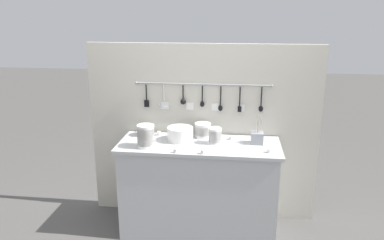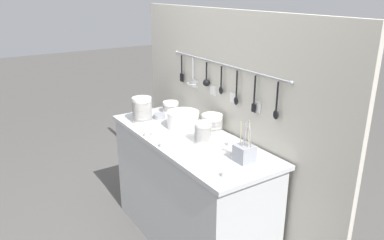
{
  "view_description": "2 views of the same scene",
  "coord_description": "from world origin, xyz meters",
  "px_view_note": "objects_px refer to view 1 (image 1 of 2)",
  "views": [
    {
      "loc": [
        0.33,
        -3.27,
        2.1
      ],
      "look_at": [
        -0.07,
        0.02,
        1.12
      ],
      "focal_mm": 35.0,
      "sensor_mm": 36.0,
      "label": 1
    },
    {
      "loc": [
        2.14,
        -1.37,
        1.94
      ],
      "look_at": [
        0.03,
        0.01,
        1.04
      ],
      "focal_mm": 35.0,
      "sensor_mm": 36.0,
      "label": 2
    }
  ],
  "objects_px": {
    "bowl_stack_short_front": "(144,131)",
    "bowl_stack_nested_right": "(146,136)",
    "cup_by_caddy": "(231,138)",
    "cup_back_left": "(176,151)",
    "cup_mid_row": "(159,133)",
    "bowl_stack_tall_left": "(203,130)",
    "bowl_stack_back_corner": "(215,136)",
    "steel_mixing_bowl": "(149,139)",
    "cup_front_right": "(269,151)",
    "plate_stack": "(180,134)",
    "cup_edge_far": "(179,149)",
    "cup_front_left": "(203,152)",
    "cutlery_caddy": "(257,137)"
  },
  "relations": [
    {
      "from": "steel_mixing_bowl",
      "to": "cup_front_left",
      "type": "height_order",
      "value": "steel_mixing_bowl"
    },
    {
      "from": "cutlery_caddy",
      "to": "cup_front_left",
      "type": "xyz_separation_m",
      "value": [
        -0.48,
        -0.32,
        -0.04
      ]
    },
    {
      "from": "cup_front_left",
      "to": "cup_front_right",
      "type": "height_order",
      "value": "same"
    },
    {
      "from": "steel_mixing_bowl",
      "to": "cup_front_right",
      "type": "distance_m",
      "value": 1.13
    },
    {
      "from": "cup_front_left",
      "to": "cup_edge_far",
      "type": "relative_size",
      "value": 1.0
    },
    {
      "from": "bowl_stack_nested_right",
      "to": "cup_by_caddy",
      "type": "height_order",
      "value": "bowl_stack_nested_right"
    },
    {
      "from": "bowl_stack_back_corner",
      "to": "cup_back_left",
      "type": "xyz_separation_m",
      "value": [
        -0.33,
        -0.28,
        -0.06
      ]
    },
    {
      "from": "bowl_stack_nested_right",
      "to": "steel_mixing_bowl",
      "type": "xyz_separation_m",
      "value": [
        -0.01,
        0.16,
        -0.08
      ]
    },
    {
      "from": "cutlery_caddy",
      "to": "cup_back_left",
      "type": "height_order",
      "value": "cutlery_caddy"
    },
    {
      "from": "plate_stack",
      "to": "cup_by_caddy",
      "type": "distance_m",
      "value": 0.49
    },
    {
      "from": "bowl_stack_nested_right",
      "to": "cup_back_left",
      "type": "distance_m",
      "value": 0.32
    },
    {
      "from": "steel_mixing_bowl",
      "to": "plate_stack",
      "type": "bearing_deg",
      "value": 9.8
    },
    {
      "from": "bowl_stack_short_front",
      "to": "cup_mid_row",
      "type": "xyz_separation_m",
      "value": [
        0.15,
        0.02,
        -0.03
      ]
    },
    {
      "from": "cup_back_left",
      "to": "bowl_stack_short_front",
      "type": "bearing_deg",
      "value": 132.28
    },
    {
      "from": "plate_stack",
      "to": "cup_front_left",
      "type": "distance_m",
      "value": 0.41
    },
    {
      "from": "bowl_stack_tall_left",
      "to": "bowl_stack_short_front",
      "type": "relative_size",
      "value": 1.15
    },
    {
      "from": "plate_stack",
      "to": "cup_mid_row",
      "type": "xyz_separation_m",
      "value": [
        -0.24,
        0.13,
        -0.05
      ]
    },
    {
      "from": "cup_by_caddy",
      "to": "bowl_stack_back_corner",
      "type": "bearing_deg",
      "value": -138.48
    },
    {
      "from": "cup_front_left",
      "to": "bowl_stack_short_front",
      "type": "bearing_deg",
      "value": 145.68
    },
    {
      "from": "plate_stack",
      "to": "cup_front_right",
      "type": "bearing_deg",
      "value": -15.24
    },
    {
      "from": "bowl_stack_tall_left",
      "to": "bowl_stack_short_front",
      "type": "distance_m",
      "value": 0.58
    },
    {
      "from": "cup_edge_far",
      "to": "cup_front_right",
      "type": "height_order",
      "value": "same"
    },
    {
      "from": "cutlery_caddy",
      "to": "cup_mid_row",
      "type": "bearing_deg",
      "value": 172.41
    },
    {
      "from": "bowl_stack_tall_left",
      "to": "plate_stack",
      "type": "height_order",
      "value": "bowl_stack_tall_left"
    },
    {
      "from": "bowl_stack_short_front",
      "to": "bowl_stack_nested_right",
      "type": "bearing_deg",
      "value": -72.86
    },
    {
      "from": "bowl_stack_short_front",
      "to": "cup_edge_far",
      "type": "height_order",
      "value": "bowl_stack_short_front"
    },
    {
      "from": "bowl_stack_short_front",
      "to": "cup_edge_far",
      "type": "bearing_deg",
      "value": -42.82
    },
    {
      "from": "cup_front_left",
      "to": "cup_back_left",
      "type": "relative_size",
      "value": 1.0
    },
    {
      "from": "cutlery_caddy",
      "to": "bowl_stack_back_corner",
      "type": "bearing_deg",
      "value": -172.97
    },
    {
      "from": "bowl_stack_short_front",
      "to": "cutlery_caddy",
      "type": "relative_size",
      "value": 0.5
    },
    {
      "from": "steel_mixing_bowl",
      "to": "cup_by_caddy",
      "type": "distance_m",
      "value": 0.78
    },
    {
      "from": "cup_by_caddy",
      "to": "cup_back_left",
      "type": "bearing_deg",
      "value": -139.32
    },
    {
      "from": "cup_by_caddy",
      "to": "cup_front_right",
      "type": "xyz_separation_m",
      "value": [
        0.34,
        -0.31,
        0.0
      ]
    },
    {
      "from": "bowl_stack_tall_left",
      "to": "cup_front_left",
      "type": "bearing_deg",
      "value": -84.48
    },
    {
      "from": "steel_mixing_bowl",
      "to": "cup_front_right",
      "type": "height_order",
      "value": "steel_mixing_bowl"
    },
    {
      "from": "bowl_stack_short_front",
      "to": "cup_front_left",
      "type": "distance_m",
      "value": 0.76
    },
    {
      "from": "plate_stack",
      "to": "cup_edge_far",
      "type": "xyz_separation_m",
      "value": [
        0.03,
        -0.27,
        -0.05
      ]
    },
    {
      "from": "bowl_stack_back_corner",
      "to": "cutlery_caddy",
      "type": "height_order",
      "value": "cutlery_caddy"
    },
    {
      "from": "bowl_stack_short_front",
      "to": "bowl_stack_back_corner",
      "type": "bearing_deg",
      "value": -12.0
    },
    {
      "from": "cup_back_left",
      "to": "cup_edge_far",
      "type": "relative_size",
      "value": 1.0
    },
    {
      "from": "steel_mixing_bowl",
      "to": "cup_mid_row",
      "type": "relative_size",
      "value": 2.62
    },
    {
      "from": "bowl_stack_back_corner",
      "to": "steel_mixing_bowl",
      "type": "bearing_deg",
      "value": -179.44
    },
    {
      "from": "plate_stack",
      "to": "cup_edge_far",
      "type": "distance_m",
      "value": 0.27
    },
    {
      "from": "cup_back_left",
      "to": "cutlery_caddy",
      "type": "bearing_deg",
      "value": 24.4
    },
    {
      "from": "bowl_stack_back_corner",
      "to": "cup_edge_far",
      "type": "bearing_deg",
      "value": -144.01
    },
    {
      "from": "bowl_stack_tall_left",
      "to": "cup_front_right",
      "type": "bearing_deg",
      "value": -29.74
    },
    {
      "from": "bowl_stack_short_front",
      "to": "cutlery_caddy",
      "type": "distance_m",
      "value": 1.11
    },
    {
      "from": "bowl_stack_tall_left",
      "to": "cutlery_caddy",
      "type": "xyz_separation_m",
      "value": [
        0.52,
        -0.13,
        -0.01
      ]
    },
    {
      "from": "bowl_stack_short_front",
      "to": "cup_by_caddy",
      "type": "relative_size",
      "value": 3.5
    },
    {
      "from": "bowl_stack_nested_right",
      "to": "cutlery_caddy",
      "type": "relative_size",
      "value": 0.76
    }
  ]
}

